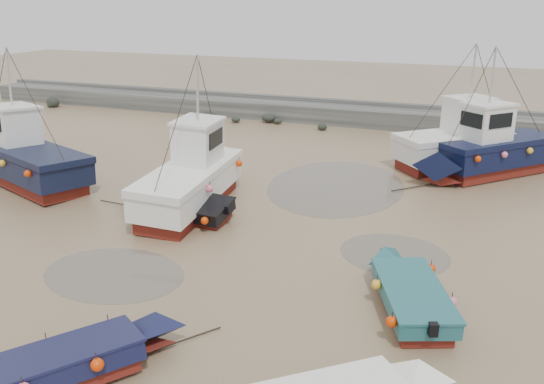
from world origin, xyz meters
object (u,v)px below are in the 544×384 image
Objects in this scene: cabin_boat_1 at (195,174)px; cabin_boat_3 at (462,141)px; dinghy_2 at (409,289)px; cabin_boat_0 at (19,156)px; cabin_boat_2 at (488,149)px; dinghy_4 at (176,203)px; dinghy_1 at (72,360)px; person at (183,191)px.

cabin_boat_1 is 14.13m from cabin_boat_3.
cabin_boat_0 is (-18.64, 4.77, 0.78)m from dinghy_2.
cabin_boat_0 and cabin_boat_2 have the same top height.
cabin_boat_1 is 1.29× the size of cabin_boat_3.
cabin_boat_3 reaches higher than dinghy_4.
cabin_boat_1 is at bearing -68.57° from cabin_boat_0.
cabin_boat_0 is at bearing -104.21° from cabin_boat_3.
dinghy_1 is 9.87m from dinghy_4.
dinghy_2 is at bearing -106.51° from dinghy_4.
person is (-1.19, 2.70, -0.54)m from dinghy_4.
dinghy_1 and dinghy_2 have the same top height.
cabin_boat_0 is at bearing 177.67° from cabin_boat_1.
cabin_boat_1 is 2.32m from person.
dinghy_1 is at bearing 109.96° from cabin_boat_2.
dinghy_4 is (-9.63, 3.64, -0.01)m from dinghy_2.
cabin_boat_0 is 22.56m from cabin_boat_2.
dinghy_2 is 19.25m from cabin_boat_0.
person is (-3.93, 12.19, -0.54)m from dinghy_1.
cabin_boat_1 is 1.30× the size of cabin_boat_2.
person is at bearing 128.47° from dinghy_2.
cabin_boat_0 is at bearing 67.77° from cabin_boat_2.
cabin_boat_2 is at bearing 59.48° from dinghy_2.
cabin_boat_2 is at bearing -172.74° from person.
cabin_boat_2 is (2.21, 13.39, 0.82)m from dinghy_2.
dinghy_2 is 12.56m from person.
person is (-13.04, -7.05, -1.37)m from cabin_boat_2.
cabin_boat_1 is at bearing 130.83° from dinghy_2.
cabin_boat_1 is (0.17, 1.39, 0.81)m from dinghy_4.
dinghy_4 is 0.86× the size of cabin_boat_2.
person is at bearing 145.88° from dinghy_1.
person is at bearing -58.84° from cabin_boat_0.
cabin_boat_3 is (10.61, 10.91, 0.85)m from dinghy_4.
dinghy_1 is 9.04m from dinghy_2.
cabin_boat_3 is 14.44m from person.
dinghy_1 is 21.30m from cabin_boat_2.
person is at bearing 73.70° from cabin_boat_2.
cabin_boat_0 reaches higher than dinghy_2.
dinghy_4 is 15.36m from cabin_boat_2.
cabin_boat_3 is at bearing -166.32° from person.
cabin_boat_1 reaches higher than dinghy_2.
cabin_boat_3 is at bearing 106.91° from dinghy_1.
cabin_boat_1 reaches higher than dinghy_1.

